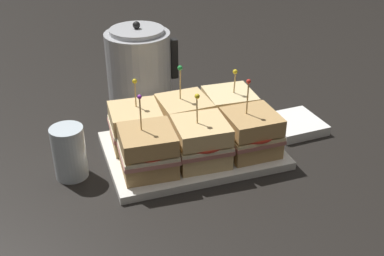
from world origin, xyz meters
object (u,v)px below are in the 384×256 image
drinking_glass (69,152)px  kettle_steel (139,65)px  sandwich_front_right (251,133)px  sandwich_back_left (136,126)px  sandwich_front_center (201,142)px  napkin_stack (295,124)px  sandwich_back_right (229,110)px  sandwich_front_left (148,151)px  sandwich_back_center (184,118)px  serving_platter (192,150)px

drinking_glass → kettle_steel: bearing=54.9°
sandwich_front_right → sandwich_back_left: sandwich_front_right is taller
sandwich_front_center → napkin_stack: bearing=17.0°
sandwich_back_right → sandwich_front_left: bearing=-153.4°
sandwich_front_left → sandwich_back_left: bearing=89.7°
sandwich_front_right → sandwich_back_center: size_ratio=0.99×
napkin_stack → kettle_steel: bearing=136.7°
sandwich_front_center → kettle_steel: bearing=96.1°
serving_platter → sandwich_back_right: bearing=27.0°
sandwich_back_center → sandwich_front_right: bearing=-44.4°
sandwich_front_left → drinking_glass: 0.17m
sandwich_back_left → drinking_glass: bearing=-160.8°
sandwich_front_left → kettle_steel: 0.40m
sandwich_back_center → drinking_glass: 0.28m
sandwich_back_left → napkin_stack: size_ratio=1.19×
sandwich_back_center → kettle_steel: bearing=98.7°
sandwich_back_center → serving_platter: bearing=-90.6°
sandwich_front_center → sandwich_back_center: (0.00, 0.12, 0.00)m
sandwich_front_center → drinking_glass: 0.28m
sandwich_front_left → sandwich_front_right: size_ratio=0.99×
kettle_steel → serving_platter: bearing=-82.8°
sandwich_front_left → sandwich_front_right: (0.24, -0.00, 0.00)m
sandwich_back_right → drinking_glass: size_ratio=1.32×
kettle_steel → napkin_stack: (0.33, -0.31, -0.09)m
sandwich_back_right → sandwich_front_right: bearing=-88.6°
sandwich_back_center → napkin_stack: bearing=-6.0°
sandwich_back_left → drinking_glass: sandwich_back_left is taller
kettle_steel → drinking_glass: size_ratio=1.90×
serving_platter → kettle_steel: kettle_steel is taller
drinking_glass → napkin_stack: 0.56m
sandwich_front_left → sandwich_back_center: bearing=44.1°
serving_platter → sandwich_front_left: size_ratio=2.24×
sandwich_back_left → kettle_steel: size_ratio=0.72×
drinking_glass → napkin_stack: drinking_glass is taller
serving_platter → drinking_glass: bearing=179.3°
drinking_glass → sandwich_front_center: bearing=-13.0°
sandwich_back_left → drinking_glass: (-0.16, -0.05, -0.00)m
serving_platter → kettle_steel: bearing=97.2°
sandwich_front_left → sandwich_back_right: sandwich_front_left is taller
sandwich_front_right → sandwich_back_right: size_ratio=1.14×
sandwich_front_left → kettle_steel: (0.08, 0.39, 0.03)m
sandwich_back_center → sandwich_back_right: (0.12, 0.00, -0.00)m
drinking_glass → sandwich_back_right: bearing=8.1°
sandwich_front_left → sandwich_back_center: (0.12, 0.11, 0.00)m
sandwich_front_left → sandwich_front_right: 0.24m
sandwich_back_left → sandwich_back_right: bearing=0.2°
sandwich_front_right → napkin_stack: (0.16, 0.09, -0.05)m
sandwich_front_right → sandwich_back_left: bearing=153.6°
sandwich_back_left → kettle_steel: 0.29m
sandwich_front_center → drinking_glass: (-0.27, 0.06, -0.01)m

